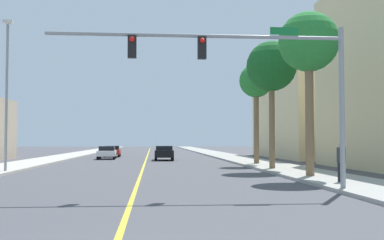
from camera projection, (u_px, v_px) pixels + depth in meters
ground at (146, 159)px, 47.96m from camera, size 192.00×192.00×0.00m
sidewalk_left at (53, 159)px, 47.18m from camera, size 3.77×168.00×0.15m
sidewalk_right at (236, 158)px, 48.75m from camera, size 3.77×168.00×0.15m
lane_marking_center at (146, 159)px, 47.96m from camera, size 0.16×144.00×0.01m
building_right_far at (325, 109)px, 52.81m from camera, size 12.42×19.61×11.09m
traffic_signal_mast at (250, 67)px, 17.54m from camera, size 11.24×0.36×6.14m
street_lamp at (7, 88)px, 27.63m from camera, size 0.56×0.28×8.98m
palm_near at (309, 44)px, 23.96m from camera, size 3.10×3.10×8.43m
palm_mid at (271, 67)px, 30.27m from camera, size 3.26×3.26×8.26m
palm_far at (256, 83)px, 36.64m from camera, size 2.66×2.66×7.83m
car_black at (164, 153)px, 45.41m from camera, size 1.89×4.34×1.40m
car_white at (107, 152)px, 48.24m from camera, size 1.95×4.36×1.33m
car_red at (112, 151)px, 54.54m from camera, size 1.95×4.12×1.30m
pedestrian at (341, 162)px, 20.20m from camera, size 0.38×0.38×1.72m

